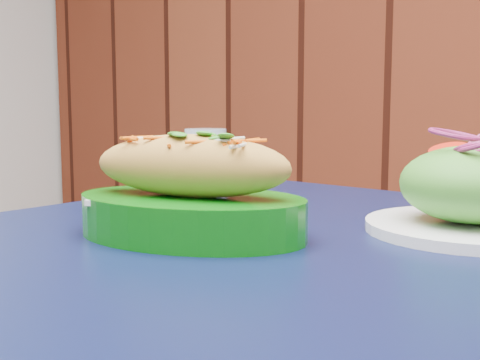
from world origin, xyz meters
The scene contains 4 objects.
cafe_table centered at (0.23, 1.27, 0.66)m, with size 0.85×0.85×0.75m.
banh_mi_basket centered at (0.13, 1.20, 0.80)m, with size 0.29×0.23×0.12m.
salad_plate centered at (0.37, 1.41, 0.80)m, with size 0.23×0.23×0.12m.
water_glass centered at (-0.05, 1.45, 0.80)m, with size 0.07×0.07×0.11m, color silver.
Camera 1 is at (0.56, 0.71, 0.89)m, focal length 45.00 mm.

